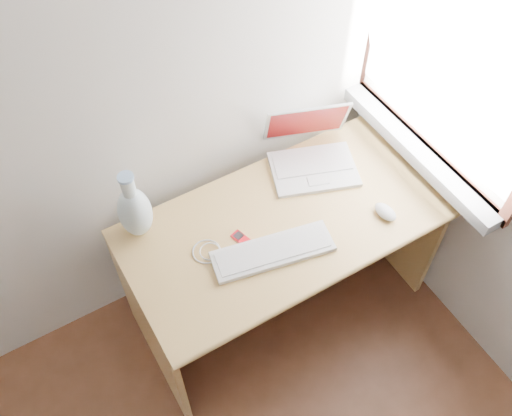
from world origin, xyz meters
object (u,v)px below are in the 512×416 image
laptop (308,155)px  external_keyboard (273,251)px  desk (272,235)px  vase (135,211)px

laptop → external_keyboard: (-0.38, -0.32, -0.05)m
desk → external_keyboard: size_ratio=2.64×
external_keyboard → desk: bearing=69.4°
external_keyboard → vase: size_ratio=1.48×
external_keyboard → vase: vase is taller
laptop → vase: bearing=-162.9°
desk → laptop: bearing=27.2°
desk → external_keyboard: external_keyboard is taller
external_keyboard → vase: 0.56m
laptop → vase: size_ratio=1.28×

